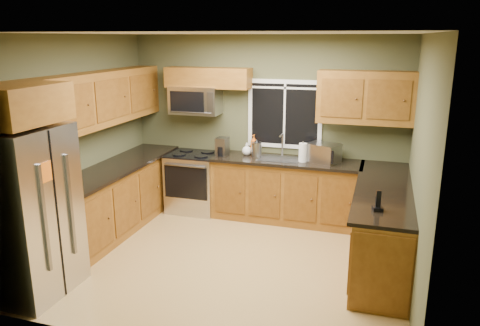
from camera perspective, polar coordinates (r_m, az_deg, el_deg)
The scene contains 28 objects.
floor at distance 5.91m, azimuth -1.50°, elevation -11.66°, with size 4.20×4.20×0.00m, color #AD874C.
ceiling at distance 5.27m, azimuth -1.71°, elevation 15.54°, with size 4.20×4.20×0.00m, color white.
back_wall at distance 7.12m, azimuth 3.08°, elevation 4.50°, with size 4.20×4.20×0.00m, color #494C2F.
front_wall at distance 3.85m, azimuth -10.29°, elevation -5.06°, with size 4.20×4.20×0.00m, color #494C2F.
left_wall at distance 6.41m, azimuth -19.68°, elevation 2.43°, with size 3.60×3.60×0.00m, color #494C2F.
right_wall at distance 5.17m, azimuth 21.00°, elevation -0.59°, with size 3.60×3.60×0.00m, color #494C2F.
window at distance 7.01m, azimuth 5.46°, elevation 5.95°, with size 1.12×0.03×1.02m.
base_cabinets_left at distance 6.86m, azimuth -14.65°, elevation -4.19°, with size 0.60×2.65×0.90m, color brown.
countertop_left at distance 6.71m, azimuth -14.73°, elevation -0.42°, with size 0.65×2.65×0.04m, color black.
base_cabinets_back at distance 6.98m, azimuth 5.68°, elevation -3.43°, with size 2.17×0.60×0.90m, color brown.
countertop_back at distance 6.82m, azimuth 5.74°, elevation 0.25°, with size 2.17×0.65×0.04m, color black.
base_cabinets_peninsula at distance 5.96m, azimuth 17.01°, elevation -7.36°, with size 0.60×2.52×0.90m.
countertop_peninsula at distance 5.81m, azimuth 17.12°, elevation -3.02°, with size 0.65×2.50×0.04m, color black.
upper_cabinets_left at distance 6.62m, azimuth -16.47°, elevation 7.56°, with size 0.33×2.65×0.72m, color brown.
upper_cabinets_back_left at distance 7.13m, azimuth -3.92°, elevation 10.33°, with size 1.30×0.33×0.30m, color brown.
upper_cabinets_back_right at distance 6.68m, azimuth 15.05°, elevation 7.72°, with size 1.30×0.33×0.72m, color brown.
upper_cabinet_over_fridge at distance 5.09m, azimuth -25.78°, elevation 6.50°, with size 0.72×0.90×0.38m, color brown.
refrigerator at distance 5.35m, azimuth -24.39°, elevation -5.52°, with size 0.74×0.90×1.80m.
range at distance 7.36m, azimuth -5.61°, elevation -2.28°, with size 0.76×0.69×0.94m.
microwave at distance 7.21m, azimuth -5.45°, elevation 7.63°, with size 0.76×0.41×0.42m.
sink at distance 6.85m, azimuth 4.84°, elevation 0.63°, with size 0.60×0.42×0.36m.
toaster_oven at distance 6.73m, azimuth 10.13°, elevation 1.24°, with size 0.52×0.47×0.26m.
coffee_maker at distance 7.01m, azimuth -2.20°, elevation 1.96°, with size 0.17×0.23×0.27m.
kettle at distance 6.92m, azimuth 2.05°, elevation 1.76°, with size 0.20×0.20×0.27m.
paper_towel_roll at distance 6.69m, azimuth 7.66°, elevation 1.28°, with size 0.15×0.15×0.30m.
soap_bottle_a at distance 7.12m, azimuth 1.68°, elevation 2.32°, with size 0.11×0.11×0.29m, color orange.
soap_bottle_c at distance 7.03m, azimuth 0.84°, elevation 1.73°, with size 0.14×0.14×0.18m, color white.
cordless_phone at distance 4.99m, azimuth 16.45°, elevation -4.89°, with size 0.12×0.12×0.22m.
Camera 1 is at (1.71, -4.99, 2.66)m, focal length 35.00 mm.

